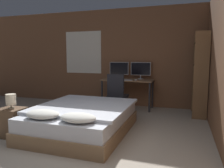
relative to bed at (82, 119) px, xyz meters
The scene contains 13 objects.
ground_plane 1.31m from the bed, 72.60° to the right, with size 20.00×20.00×0.00m, color #9E9384.
wall_back 2.74m from the bed, 81.64° to the left, with size 12.00×0.08×2.70m.
wall_side_right 2.56m from the bed, ahead, with size 0.06×12.00×2.70m.
bed is the anchor object (origin of this frame).
nightstand 1.21m from the bed, 152.04° to the right, with size 0.42×0.36×0.50m.
bedside_lamp 1.27m from the bed, 152.04° to the right, with size 0.17×0.17×0.25m.
desk 2.17m from the bed, 81.35° to the left, with size 1.36×0.63×0.78m.
monitor_left 2.45m from the bed, 89.62° to the left, with size 0.54×0.16×0.45m.
monitor_right 2.52m from the bed, 74.92° to the left, with size 0.54×0.16×0.45m.
keyboard 1.99m from the bed, 80.40° to the left, with size 0.36×0.13×0.02m.
computer_mouse 2.05m from the bed, 72.69° to the left, with size 0.07×0.05×0.04m.
office_chair 1.39m from the bed, 79.32° to the left, with size 0.52×0.52×0.98m.
bookshelf 2.91m from the bed, 41.41° to the left, with size 0.31×0.77×1.93m.
Camera 1 is at (1.36, -2.28, 1.40)m, focal length 35.00 mm.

